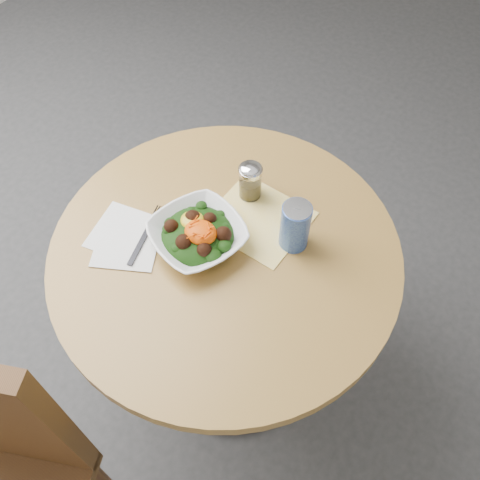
{
  "coord_description": "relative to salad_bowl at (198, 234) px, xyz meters",
  "views": [
    {
      "loc": [
        0.45,
        -0.61,
        1.88
      ],
      "look_at": [
        0.04,
        0.01,
        0.81
      ],
      "focal_mm": 40.0,
      "sensor_mm": 36.0,
      "label": 1
    }
  ],
  "objects": [
    {
      "name": "ground",
      "position": [
        0.07,
        0.02,
        -0.78
      ],
      "size": [
        6.0,
        6.0,
        0.0
      ],
      "primitive_type": "plane",
      "color": "#323234",
      "rests_on": "ground"
    },
    {
      "name": "paper_napkins",
      "position": [
        -0.16,
        -0.1,
        -0.03
      ],
      "size": [
        0.23,
        0.22,
        0.0
      ],
      "color": "white",
      "rests_on": "table"
    },
    {
      "name": "table",
      "position": [
        0.07,
        0.02,
        -0.23
      ],
      "size": [
        0.9,
        0.9,
        0.75
      ],
      "color": "black",
      "rests_on": "ground"
    },
    {
      "name": "salad_bowl",
      "position": [
        0.0,
        0.0,
        0.0
      ],
      "size": [
        0.29,
        0.29,
        0.09
      ],
      "color": "white",
      "rests_on": "table"
    },
    {
      "name": "beverage_can",
      "position": [
        0.2,
        0.13,
        0.04
      ],
      "size": [
        0.07,
        0.07,
        0.14
      ],
      "color": "#0D1999",
      "rests_on": "table"
    },
    {
      "name": "cloth_napkin",
      "position": [
        0.09,
        0.15,
        -0.03
      ],
      "size": [
        0.25,
        0.23,
        0.0
      ],
      "primitive_type": "cube",
      "rotation": [
        0.0,
        0.0,
        -0.03
      ],
      "color": "yellow",
      "rests_on": "table"
    },
    {
      "name": "fork",
      "position": [
        -0.12,
        -0.05,
        -0.03
      ],
      "size": [
        0.07,
        0.19,
        0.0
      ],
      "color": "black",
      "rests_on": "table"
    },
    {
      "name": "spice_shaker",
      "position": [
        0.02,
        0.2,
        0.02
      ],
      "size": [
        0.06,
        0.06,
        0.11
      ],
      "color": "silver",
      "rests_on": "table"
    }
  ]
}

